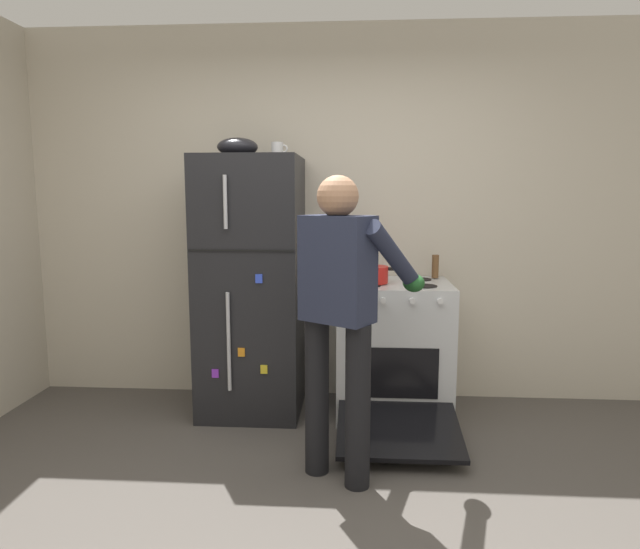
{
  "coord_description": "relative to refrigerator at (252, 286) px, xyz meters",
  "views": [
    {
      "loc": [
        0.27,
        -2.15,
        1.5
      ],
      "look_at": [
        0.03,
        1.32,
        1.0
      ],
      "focal_mm": 30.99,
      "sensor_mm": 36.0,
      "label": 1
    }
  ],
  "objects": [
    {
      "name": "kitchen_wall_back",
      "position": [
        0.45,
        0.38,
        0.47
      ],
      "size": [
        6.0,
        0.1,
        2.7
      ],
      "primitive_type": "cube",
      "color": "beige",
      "rests_on": "ground"
    },
    {
      "name": "refrigerator",
      "position": [
        0.0,
        0.0,
        0.0
      ],
      "size": [
        0.68,
        0.72,
        1.76
      ],
      "color": "black",
      "rests_on": "ground"
    },
    {
      "name": "stove_range",
      "position": [
        0.98,
        -0.02,
        -0.43
      ],
      "size": [
        0.76,
        1.22,
        0.92
      ],
      "color": "silver",
      "rests_on": "ground"
    },
    {
      "name": "person_cook",
      "position": [
        0.65,
        -0.91,
        0.08
      ],
      "size": [
        0.69,
        0.76,
        1.6
      ],
      "color": "black",
      "rests_on": "ground"
    },
    {
      "name": "red_pot",
      "position": [
        0.82,
        -0.05,
        0.1
      ],
      "size": [
        0.33,
        0.23,
        0.11
      ],
      "color": "red",
      "rests_on": "stove_range"
    },
    {
      "name": "coffee_mug",
      "position": [
        0.18,
        0.05,
        0.93
      ],
      "size": [
        0.11,
        0.08,
        0.1
      ],
      "color": "silver",
      "rests_on": "refrigerator"
    },
    {
      "name": "pepper_mill",
      "position": [
        1.28,
        0.2,
        0.12
      ],
      "size": [
        0.05,
        0.05,
        0.16
      ],
      "primitive_type": "cylinder",
      "color": "brown",
      "rests_on": "stove_range"
    },
    {
      "name": "mixing_bowl",
      "position": [
        -0.08,
        0.0,
        0.94
      ],
      "size": [
        0.27,
        0.27,
        0.12
      ],
      "primitive_type": "ellipsoid",
      "color": "black",
      "rests_on": "refrigerator"
    }
  ]
}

